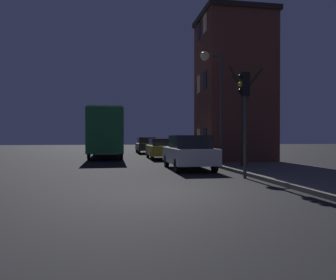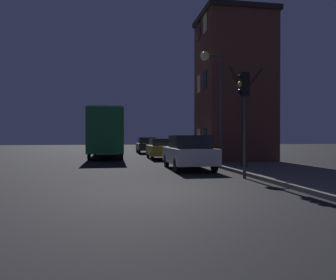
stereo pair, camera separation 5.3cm
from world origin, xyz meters
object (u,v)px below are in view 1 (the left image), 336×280
(car_near_lane, at_px, (189,152))
(car_mid_lane, at_px, (161,148))
(bus, at_px, (106,130))
(bare_tree, at_px, (244,121))
(traffic_light, at_px, (244,102))
(car_far_lane, at_px, (146,145))
(streetlamp, at_px, (213,82))

(car_near_lane, bearing_deg, car_mid_lane, 91.33)
(bus, distance_m, car_mid_lane, 5.21)
(bare_tree, bearing_deg, car_near_lane, 177.22)
(bus, bearing_deg, traffic_light, -69.61)
(bare_tree, height_order, car_mid_lane, bare_tree)
(traffic_light, xyz_separation_m, car_far_lane, (-1.71, 19.78, -2.07))
(bus, bearing_deg, bare_tree, -58.42)
(bus, xyz_separation_m, car_mid_lane, (3.92, -3.15, -1.39))
(car_far_lane, bearing_deg, bus, -124.90)
(car_near_lane, height_order, car_far_lane, car_near_lane)
(streetlamp, relative_size, bare_tree, 1.20)
(streetlamp, xyz_separation_m, car_mid_lane, (-1.85, 6.28, -3.72))
(traffic_light, distance_m, car_mid_lane, 11.64)
(traffic_light, distance_m, car_near_lane, 4.30)
(bare_tree, height_order, bus, bare_tree)
(bare_tree, relative_size, car_mid_lane, 1.20)
(traffic_light, relative_size, car_far_lane, 0.89)
(streetlamp, height_order, car_mid_lane, streetlamp)
(bare_tree, relative_size, bus, 0.50)
(car_near_lane, relative_size, car_mid_lane, 1.02)
(bus, height_order, car_far_lane, bus)
(streetlamp, distance_m, car_near_lane, 4.28)
(bare_tree, distance_m, car_mid_lane, 8.58)
(bare_tree, bearing_deg, car_far_lane, 100.82)
(streetlamp, relative_size, bus, 0.59)
(bare_tree, height_order, car_near_lane, bare_tree)
(streetlamp, relative_size, car_far_lane, 1.33)
(traffic_light, bearing_deg, bus, 110.39)
(bus, bearing_deg, streetlamp, -58.54)
(bus, distance_m, car_far_lane, 6.58)
(traffic_light, relative_size, car_near_lane, 0.94)
(streetlamp, relative_size, traffic_light, 1.49)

